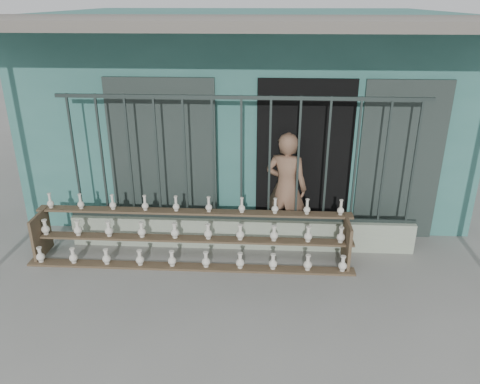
{
  "coord_description": "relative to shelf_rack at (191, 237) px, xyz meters",
  "views": [
    {
      "loc": [
        0.33,
        -4.82,
        3.44
      ],
      "look_at": [
        0.0,
        1.0,
        1.0
      ],
      "focal_mm": 35.0,
      "sensor_mm": 36.0,
      "label": 1
    }
  ],
  "objects": [
    {
      "name": "ground",
      "position": [
        0.68,
        -0.89,
        -0.36
      ],
      "size": [
        60.0,
        60.0,
        0.0
      ],
      "primitive_type": "plane",
      "color": "slate"
    },
    {
      "name": "workshop_building",
      "position": [
        0.68,
        3.34,
        1.26
      ],
      "size": [
        7.4,
        6.6,
        3.21
      ],
      "color": "#2F655D",
      "rests_on": "ground"
    },
    {
      "name": "parapet_wall",
      "position": [
        0.68,
        0.41,
        -0.13
      ],
      "size": [
        5.0,
        0.2,
        0.45
      ],
      "primitive_type": "cube",
      "color": "gray",
      "rests_on": "ground"
    },
    {
      "name": "security_fence",
      "position": [
        0.68,
        0.41,
        0.99
      ],
      "size": [
        5.0,
        0.04,
        1.8
      ],
      "color": "#283330",
      "rests_on": "parapet_wall"
    },
    {
      "name": "shelf_rack",
      "position": [
        0.0,
        0.0,
        0.0
      ],
      "size": [
        4.5,
        0.68,
        0.85
      ],
      "color": "brown",
      "rests_on": "ground"
    },
    {
      "name": "elderly_woman",
      "position": [
        1.32,
        0.68,
        0.49
      ],
      "size": [
        0.71,
        0.57,
        1.69
      ],
      "primitive_type": "imported",
      "rotation": [
        0.0,
        0.0,
        2.85
      ],
      "color": "brown",
      "rests_on": "ground"
    }
  ]
}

